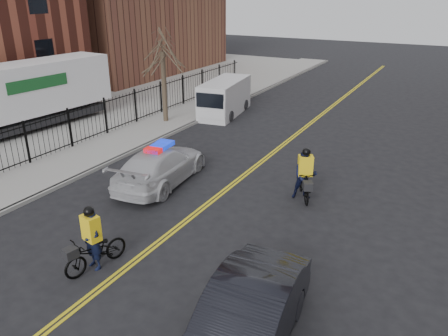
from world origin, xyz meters
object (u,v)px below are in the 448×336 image
Objects in this scene: police_cruiser at (161,166)px; semi_trailer at (11,96)px; dark_sedan at (245,322)px; cyclist_far at (304,179)px; cargo_van at (224,98)px; cyclist_near at (93,247)px.

semi_trailer is at bearing -14.96° from police_cruiser.
dark_sedan is (7.02, -6.52, 0.06)m from police_cruiser.
police_cruiser is 2.65× the size of cyclist_far.
cargo_van reaches higher than cyclist_near.
cyclist_far is at bearing 94.54° from dark_sedan.
semi_trailer is at bearing 163.46° from cyclist_near.
cyclist_far is (16.61, -0.17, -1.30)m from semi_trailer.
cyclist_near is 8.08m from cyclist_far.
cyclist_far is at bearing -55.82° from cargo_van.
cyclist_far reaches higher than cyclist_near.
cyclist_far reaches higher than dark_sedan.
dark_sedan is 2.45× the size of cyclist_far.
dark_sedan is 0.41× the size of semi_trailer.
police_cruiser is at bearing -83.71° from cargo_van.
police_cruiser is 9.58m from dark_sedan.
cyclist_near is (1.87, -5.73, -0.08)m from police_cruiser.
semi_trailer is 5.93× the size of cyclist_far.
dark_sedan is 8.07m from cyclist_far.
police_cruiser is 5.79m from cyclist_far.
cyclist_far is at bearing -172.48° from police_cruiser.
cargo_van is at bearing 104.33° from cyclist_far.
semi_trailer is (-8.19, -8.91, 1.05)m from cargo_van.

